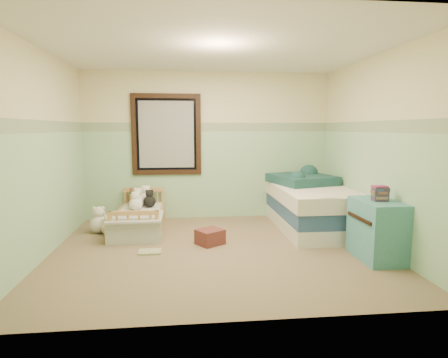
{
  "coord_description": "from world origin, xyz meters",
  "views": [
    {
      "loc": [
        -0.39,
        -4.58,
        1.55
      ],
      "look_at": [
        0.13,
        0.35,
        0.87
      ],
      "focal_mm": 29.64,
      "sensor_mm": 36.0,
      "label": 1
    }
  ],
  "objects": [
    {
      "name": "floor",
      "position": [
        0.0,
        0.0,
        -0.01
      ],
      "size": [
        4.2,
        3.6,
        0.02
      ],
      "primitive_type": "cube",
      "color": "#6F5F4B",
      "rests_on": "ground"
    },
    {
      "name": "ceiling",
      "position": [
        0.0,
        0.0,
        2.51
      ],
      "size": [
        4.2,
        3.6,
        0.02
      ],
      "primitive_type": "cube",
      "color": "silver",
      "rests_on": "wall_back"
    },
    {
      "name": "wall_back",
      "position": [
        0.0,
        1.8,
        1.25
      ],
      "size": [
        4.2,
        0.04,
        2.5
      ],
      "primitive_type": "cube",
      "color": "beige",
      "rests_on": "floor"
    },
    {
      "name": "wall_front",
      "position": [
        0.0,
        -1.8,
        1.25
      ],
      "size": [
        4.2,
        0.04,
        2.5
      ],
      "primitive_type": "cube",
      "color": "beige",
      "rests_on": "floor"
    },
    {
      "name": "wall_left",
      "position": [
        -2.1,
        0.0,
        1.25
      ],
      "size": [
        0.04,
        3.6,
        2.5
      ],
      "primitive_type": "cube",
      "color": "beige",
      "rests_on": "floor"
    },
    {
      "name": "wall_right",
      "position": [
        2.1,
        0.0,
        1.25
      ],
      "size": [
        0.04,
        3.6,
        2.5
      ],
      "primitive_type": "cube",
      "color": "beige",
      "rests_on": "floor"
    },
    {
      "name": "wainscot_mint",
      "position": [
        0.0,
        1.79,
        0.75
      ],
      "size": [
        4.2,
        0.01,
        1.5
      ],
      "primitive_type": "cube",
      "color": "#9DCAA0",
      "rests_on": "floor"
    },
    {
      "name": "border_strip",
      "position": [
        0.0,
        1.79,
        1.57
      ],
      "size": [
        4.2,
        0.01,
        0.15
      ],
      "primitive_type": "cube",
      "color": "#3A6442",
      "rests_on": "wall_back"
    },
    {
      "name": "window_frame",
      "position": [
        -0.7,
        1.76,
        1.45
      ],
      "size": [
        1.16,
        0.06,
        1.36
      ],
      "primitive_type": "cube",
      "color": "black",
      "rests_on": "wall_back"
    },
    {
      "name": "window_blinds",
      "position": [
        -0.7,
        1.77,
        1.45
      ],
      "size": [
        0.92,
        0.01,
        1.12
      ],
      "primitive_type": "cube",
      "color": "#B1B1AF",
      "rests_on": "window_frame"
    },
    {
      "name": "toddler_bed_frame",
      "position": [
        -1.1,
        1.05,
        0.09
      ],
      "size": [
        0.69,
        1.37,
        0.18
      ],
      "primitive_type": "cube",
      "color": "#B7844A",
      "rests_on": "floor"
    },
    {
      "name": "toddler_mattress",
      "position": [
        -1.1,
        1.05,
        0.24
      ],
      "size": [
        0.63,
        1.31,
        0.12
      ],
      "primitive_type": "cube",
      "color": "white",
      "rests_on": "toddler_bed_frame"
    },
    {
      "name": "patchwork_quilt",
      "position": [
        -1.1,
        0.62,
        0.31
      ],
      "size": [
        0.74,
        0.69,
        0.03
      ],
      "primitive_type": "cube",
      "color": "#7694C8",
      "rests_on": "toddler_mattress"
    },
    {
      "name": "plush_bed_brown",
      "position": [
        -1.25,
        1.55,
        0.39
      ],
      "size": [
        0.2,
        0.2,
        0.2
      ],
      "primitive_type": "sphere",
      "color": "brown",
      "rests_on": "toddler_mattress"
    },
    {
      "name": "plush_bed_white",
      "position": [
        -1.05,
        1.55,
        0.4
      ],
      "size": [
        0.22,
        0.22,
        0.22
      ],
      "primitive_type": "sphere",
      "color": "white",
      "rests_on": "toddler_mattress"
    },
    {
      "name": "plush_bed_tan",
      "position": [
        -1.2,
        1.33,
        0.38
      ],
      "size": [
        0.17,
        0.17,
        0.17
      ],
      "primitive_type": "sphere",
      "color": "beige",
      "rests_on": "toddler_mattress"
    },
    {
      "name": "plush_bed_dark",
      "position": [
        -0.97,
        1.33,
        0.39
      ],
      "size": [
        0.19,
        0.19,
        0.19
      ],
      "primitive_type": "sphere",
      "color": "black",
      "rests_on": "toddler_mattress"
    },
    {
      "name": "plush_floor_cream",
      "position": [
        -1.68,
        0.96,
        0.14
      ],
      "size": [
        0.27,
        0.27,
        0.27
      ],
      "primitive_type": "sphere",
      "color": "silver",
      "rests_on": "floor"
    },
    {
      "name": "plush_floor_tan",
      "position": [
        -1.52,
        0.82,
        0.11
      ],
      "size": [
        0.21,
        0.21,
        0.21
      ],
      "primitive_type": "sphere",
      "color": "beige",
      "rests_on": "floor"
    },
    {
      "name": "twin_bed_frame",
      "position": [
        1.55,
        0.93,
        0.11
      ],
      "size": [
        1.01,
        2.03,
        0.22
      ],
      "primitive_type": "cube",
      "color": "white",
      "rests_on": "floor"
    },
    {
      "name": "twin_boxspring",
      "position": [
        1.55,
        0.93,
        0.33
      ],
      "size": [
        1.01,
        2.03,
        0.22
      ],
      "primitive_type": "cube",
      "color": "navy",
      "rests_on": "twin_bed_frame"
    },
    {
      "name": "twin_mattress",
      "position": [
        1.55,
        0.93,
        0.55
      ],
      "size": [
        1.06,
        2.07,
        0.22
      ],
      "primitive_type": "cube",
      "color": "white",
      "rests_on": "twin_boxspring"
    },
    {
      "name": "teal_blanket",
      "position": [
        1.5,
        1.23,
        0.73
      ],
      "size": [
        1.08,
        1.12,
        0.14
      ],
      "primitive_type": "cube",
      "rotation": [
        0.0,
        0.0,
        0.28
      ],
      "color": "#153938",
      "rests_on": "twin_mattress"
    },
    {
      "name": "dresser",
      "position": [
        1.87,
        -0.53,
        0.36
      ],
      "size": [
        0.44,
        0.71,
        0.71
      ],
      "primitive_type": "cube",
      "color": "teal",
      "rests_on": "floor"
    },
    {
      "name": "book_stack",
      "position": [
        1.87,
        -0.55,
        0.79
      ],
      "size": [
        0.18,
        0.14,
        0.16
      ],
      "primitive_type": "cube",
      "rotation": [
        0.0,
        0.0,
        -0.09
      ],
      "color": "#422527",
      "rests_on": "dresser"
    },
    {
      "name": "red_pillow",
      "position": [
        -0.07,
        0.24,
        0.1
      ],
      "size": [
        0.43,
        0.42,
        0.2
      ],
      "primitive_type": "cube",
      "rotation": [
        0.0,
        0.0,
        0.59
      ],
      "color": "maroon",
      "rests_on": "floor"
    },
    {
      "name": "floor_book",
      "position": [
        -0.85,
        -0.03,
        0.01
      ],
      "size": [
        0.28,
        0.22,
        0.03
      ],
      "primitive_type": "cube",
      "rotation": [
        0.0,
        0.0,
        0.01
      ],
      "color": "yellow",
      "rests_on": "floor"
    },
    {
      "name": "extra_plush_0",
      "position": [
        -1.11,
        1.56,
        0.39
      ],
      "size": [
        0.18,
        0.18,
        0.18
      ],
      "primitive_type": "sphere",
      "color": "silver",
      "rests_on": "toddler_mattress"
    },
    {
      "name": "extra_plush_1",
      "position": [
        -1.16,
        1.14,
        0.39
      ],
      "size": [
        0.2,
        0.2,
        0.2
      ],
      "primitive_type": "sphere",
      "color": "white",
      "rests_on": "toddler_mattress"
    },
    {
      "name": "extra_plush_2",
      "position": [
        -1.16,
        1.42,
        0.4
      ],
      "size": [
        0.21,
        0.21,
        0.21
      ],
      "primitive_type": "sphere",
      "color": "white",
      "rests_on": "toddler_mattress"
    },
    {
      "name": "extra_plush_3",
      "position": [
        -1.19,
        1.16,
        0.38
      ],
      "size": [
        0.17,
        0.17,
        0.17
      ],
      "primitive_type": "sphere",
      "color": "beige",
      "rests_on": "toddler_mattress"
    }
  ]
}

